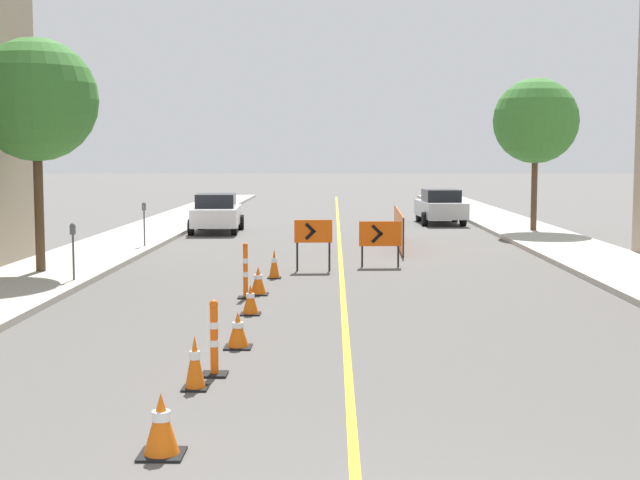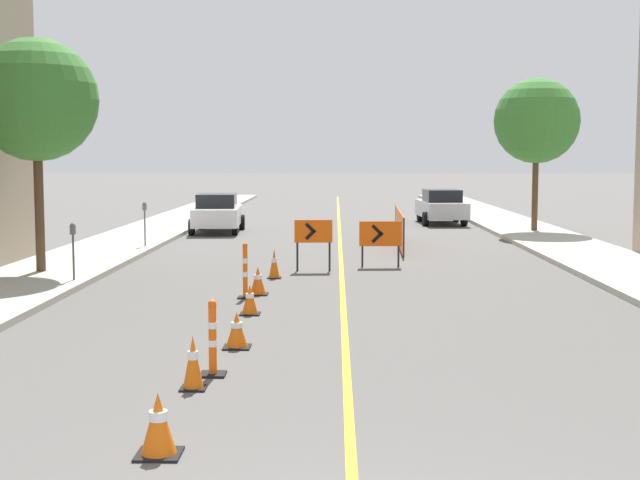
{
  "view_description": "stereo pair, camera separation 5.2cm",
  "coord_description": "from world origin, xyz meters",
  "px_view_note": "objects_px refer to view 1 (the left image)",
  "views": [
    {
      "loc": [
        -0.22,
        -5.97,
        3.15
      ],
      "look_at": [
        -0.56,
        16.54,
        1.0
      ],
      "focal_mm": 50.0,
      "sensor_mm": 36.0,
      "label": 1
    },
    {
      "loc": [
        -0.17,
        -5.97,
        3.15
      ],
      "look_at": [
        -0.56,
        16.54,
        1.0
      ],
      "focal_mm": 50.0,
      "sensor_mm": 36.0,
      "label": 2
    }
  ],
  "objects_px": {
    "parking_meter_near_curb": "(73,240)",
    "parked_car_curb_near": "(217,213)",
    "traffic_cone_farthest": "(274,264)",
    "delineator_post_rear": "(246,274)",
    "street_tree_left_near": "(36,100)",
    "traffic_cone_second": "(195,363)",
    "arrow_barricade_primary": "(313,234)",
    "street_tree_right_near": "(536,121)",
    "traffic_cone_nearest": "(161,425)",
    "traffic_cone_third": "(238,330)",
    "arrow_barricade_secondary": "(380,235)",
    "delineator_post_front": "(214,343)",
    "parking_meter_far_curb": "(144,215)",
    "traffic_cone_fifth": "(258,281)",
    "traffic_cone_fourth": "(250,300)",
    "parked_car_curb_mid": "(441,207)"
  },
  "relations": [
    {
      "from": "parking_meter_near_curb",
      "to": "parked_car_curb_near",
      "type": "bearing_deg",
      "value": 84.29
    },
    {
      "from": "traffic_cone_farthest",
      "to": "delineator_post_rear",
      "type": "xyz_separation_m",
      "value": [
        -0.42,
        -3.19,
        0.17
      ]
    },
    {
      "from": "street_tree_left_near",
      "to": "parking_meter_near_curb",
      "type": "bearing_deg",
      "value": -50.4
    },
    {
      "from": "traffic_cone_second",
      "to": "delineator_post_rear",
      "type": "bearing_deg",
      "value": 90.54
    },
    {
      "from": "arrow_barricade_primary",
      "to": "parking_meter_near_curb",
      "type": "xyz_separation_m",
      "value": [
        -5.72,
        -2.87,
        0.11
      ]
    },
    {
      "from": "traffic_cone_second",
      "to": "street_tree_right_near",
      "type": "relative_size",
      "value": 0.12
    },
    {
      "from": "traffic_cone_nearest",
      "to": "street_tree_right_near",
      "type": "bearing_deg",
      "value": 69.76
    },
    {
      "from": "traffic_cone_third",
      "to": "arrow_barricade_primary",
      "type": "height_order",
      "value": "arrow_barricade_primary"
    },
    {
      "from": "traffic_cone_nearest",
      "to": "traffic_cone_farthest",
      "type": "distance_m",
      "value": 13.54
    },
    {
      "from": "parking_meter_near_curb",
      "to": "street_tree_right_near",
      "type": "bearing_deg",
      "value": 45.47
    },
    {
      "from": "traffic_cone_second",
      "to": "arrow_barricade_primary",
      "type": "distance_m",
      "value": 12.42
    },
    {
      "from": "arrow_barricade_primary",
      "to": "arrow_barricade_secondary",
      "type": "relative_size",
      "value": 1.08
    },
    {
      "from": "delineator_post_front",
      "to": "parking_meter_far_curb",
      "type": "distance_m",
      "value": 17.41
    },
    {
      "from": "arrow_barricade_secondary",
      "to": "traffic_cone_fifth",
      "type": "bearing_deg",
      "value": -123.69
    },
    {
      "from": "traffic_cone_fourth",
      "to": "parking_meter_near_curb",
      "type": "xyz_separation_m",
      "value": [
        -4.62,
        3.81,
        0.83
      ]
    },
    {
      "from": "traffic_cone_fourth",
      "to": "parked_car_curb_near",
      "type": "xyz_separation_m",
      "value": [
        -3.13,
        18.78,
        0.51
      ]
    },
    {
      "from": "parking_meter_far_curb",
      "to": "traffic_cone_farthest",
      "type": "bearing_deg",
      "value": -54.54
    },
    {
      "from": "traffic_cone_fifth",
      "to": "arrow_barricade_secondary",
      "type": "bearing_deg",
      "value": 59.46
    },
    {
      "from": "traffic_cone_second",
      "to": "parked_car_curb_near",
      "type": "xyz_separation_m",
      "value": [
        -2.91,
        24.44,
        0.44
      ]
    },
    {
      "from": "traffic_cone_fourth",
      "to": "street_tree_left_near",
      "type": "bearing_deg",
      "value": 137.7
    },
    {
      "from": "parked_car_curb_near",
      "to": "parked_car_curb_mid",
      "type": "relative_size",
      "value": 1.0
    },
    {
      "from": "traffic_cone_second",
      "to": "parked_car_curb_near",
      "type": "relative_size",
      "value": 0.17
    },
    {
      "from": "arrow_barricade_primary",
      "to": "parked_car_curb_near",
      "type": "distance_m",
      "value": 12.82
    },
    {
      "from": "traffic_cone_fourth",
      "to": "traffic_cone_fifth",
      "type": "height_order",
      "value": "traffic_cone_fifth"
    },
    {
      "from": "parking_meter_near_curb",
      "to": "traffic_cone_nearest",
      "type": "bearing_deg",
      "value": -69.8
    },
    {
      "from": "delineator_post_front",
      "to": "street_tree_right_near",
      "type": "xyz_separation_m",
      "value": [
        9.73,
        23.25,
        4.03
      ]
    },
    {
      "from": "parked_car_curb_mid",
      "to": "parking_meter_near_curb",
      "type": "relative_size",
      "value": 3.19
    },
    {
      "from": "traffic_cone_fifth",
      "to": "delineator_post_front",
      "type": "relative_size",
      "value": 0.58
    },
    {
      "from": "traffic_cone_third",
      "to": "street_tree_right_near",
      "type": "relative_size",
      "value": 0.1
    },
    {
      "from": "parked_car_curb_mid",
      "to": "traffic_cone_nearest",
      "type": "bearing_deg",
      "value": -105.32
    },
    {
      "from": "delineator_post_rear",
      "to": "street_tree_left_near",
      "type": "bearing_deg",
      "value": 149.01
    },
    {
      "from": "traffic_cone_fourth",
      "to": "parking_meter_far_curb",
      "type": "bearing_deg",
      "value": 111.27
    },
    {
      "from": "arrow_barricade_secondary",
      "to": "arrow_barricade_primary",
      "type": "bearing_deg",
      "value": -155.98
    },
    {
      "from": "traffic_cone_fifth",
      "to": "street_tree_left_near",
      "type": "bearing_deg",
      "value": 153.77
    },
    {
      "from": "traffic_cone_third",
      "to": "traffic_cone_fifth",
      "type": "relative_size",
      "value": 0.94
    },
    {
      "from": "traffic_cone_nearest",
      "to": "street_tree_right_near",
      "type": "xyz_separation_m",
      "value": [
        9.83,
        26.67,
        4.16
      ]
    },
    {
      "from": "parked_car_curb_near",
      "to": "parked_car_curb_mid",
      "type": "distance_m",
      "value": 10.78
    },
    {
      "from": "traffic_cone_fourth",
      "to": "arrow_barricade_secondary",
      "type": "distance_m",
      "value": 8.21
    },
    {
      "from": "delineator_post_front",
      "to": "delineator_post_rear",
      "type": "relative_size",
      "value": 0.89
    },
    {
      "from": "traffic_cone_fifth",
      "to": "street_tree_left_near",
      "type": "relative_size",
      "value": 0.11
    },
    {
      "from": "arrow_barricade_secondary",
      "to": "street_tree_left_near",
      "type": "distance_m",
      "value": 9.89
    },
    {
      "from": "traffic_cone_fifth",
      "to": "parking_meter_near_curb",
      "type": "relative_size",
      "value": 0.46
    },
    {
      "from": "arrow_barricade_primary",
      "to": "parking_meter_near_curb",
      "type": "height_order",
      "value": "parking_meter_near_curb"
    },
    {
      "from": "traffic_cone_fifth",
      "to": "arrow_barricade_secondary",
      "type": "height_order",
      "value": "arrow_barricade_secondary"
    },
    {
      "from": "delineator_post_rear",
      "to": "street_tree_right_near",
      "type": "height_order",
      "value": "street_tree_right_near"
    },
    {
      "from": "traffic_cone_nearest",
      "to": "parked_car_curb_near",
      "type": "distance_m",
      "value": 27.27
    },
    {
      "from": "traffic_cone_fifth",
      "to": "parked_car_curb_near",
      "type": "distance_m",
      "value": 16.56
    },
    {
      "from": "parked_car_curb_near",
      "to": "street_tree_left_near",
      "type": "relative_size",
      "value": 0.73
    },
    {
      "from": "delineator_post_rear",
      "to": "arrow_barricade_secondary",
      "type": "distance_m",
      "value": 6.5
    },
    {
      "from": "delineator_post_rear",
      "to": "parking_meter_near_curb",
      "type": "xyz_separation_m",
      "value": [
        -4.33,
        1.79,
        0.58
      ]
    }
  ]
}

